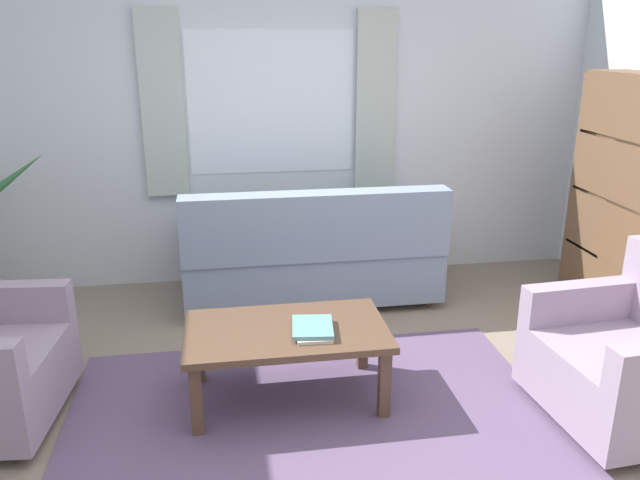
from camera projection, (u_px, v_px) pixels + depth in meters
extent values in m
plane|color=gray|center=(314.00, 427.00, 3.27)|extent=(6.24, 6.24, 0.00)
cube|color=silver|center=(271.00, 121.00, 4.98)|extent=(5.32, 0.12, 2.60)
cube|color=white|center=(271.00, 103.00, 4.88)|extent=(1.30, 0.01, 1.10)
cube|color=#B2BCB2|center=(162.00, 105.00, 4.72)|extent=(0.32, 0.06, 1.40)
cube|color=#B2BCB2|center=(375.00, 101.00, 4.97)|extent=(0.32, 0.06, 1.40)
cube|color=#604C6B|center=(314.00, 426.00, 3.27)|extent=(2.60, 1.88, 0.01)
cube|color=gray|center=(311.00, 267.00, 4.82)|extent=(1.90, 0.80, 0.38)
cube|color=gray|center=(317.00, 226.00, 4.38)|extent=(1.90, 0.20, 0.48)
cube|color=gray|center=(421.00, 223.00, 4.85)|extent=(0.16, 0.80, 0.24)
cube|color=gray|center=(194.00, 234.00, 4.59)|extent=(0.16, 0.80, 0.24)
cylinder|color=brown|center=(405.00, 273.00, 5.29)|extent=(0.06, 0.06, 0.06)
cylinder|color=brown|center=(202.00, 285.00, 5.04)|extent=(0.06, 0.06, 0.06)
cylinder|color=brown|center=(427.00, 302.00, 4.73)|extent=(0.06, 0.06, 0.06)
cylinder|color=brown|center=(200.00, 317.00, 4.48)|extent=(0.06, 0.06, 0.06)
cylinder|color=brown|center=(22.00, 455.00, 3.01)|extent=(0.05, 0.05, 0.06)
cylinder|color=brown|center=(67.00, 380.00, 3.65)|extent=(0.05, 0.05, 0.06)
cube|color=#998499|center=(624.00, 378.00, 3.28)|extent=(0.86, 0.89, 0.36)
cube|color=#998499|center=(589.00, 301.00, 3.52)|extent=(0.81, 0.18, 0.22)
cylinder|color=brown|center=(530.00, 387.00, 3.59)|extent=(0.05, 0.05, 0.06)
cylinder|color=brown|center=(608.00, 462.00, 2.96)|extent=(0.05, 0.05, 0.06)
cylinder|color=brown|center=(627.00, 374.00, 3.73)|extent=(0.05, 0.05, 0.06)
cube|color=brown|center=(286.00, 331.00, 3.40)|extent=(1.10, 0.64, 0.04)
cube|color=brown|center=(196.00, 400.00, 3.15)|extent=(0.06, 0.06, 0.40)
cube|color=brown|center=(384.00, 384.00, 3.30)|extent=(0.06, 0.06, 0.40)
cube|color=brown|center=(199.00, 351.00, 3.64)|extent=(0.06, 0.06, 0.40)
cube|color=brown|center=(362.00, 339.00, 3.79)|extent=(0.06, 0.06, 0.40)
cube|color=beige|center=(313.00, 332.00, 3.33)|extent=(0.20, 0.28, 0.02)
cube|color=#5B8E93|center=(313.00, 327.00, 3.34)|extent=(0.25, 0.29, 0.02)
cone|color=#2D6638|center=(4.00, 184.00, 4.29)|extent=(0.60, 0.21, 0.47)
cube|color=brown|center=(589.00, 186.00, 4.79)|extent=(0.30, 0.04, 1.70)
cube|color=brown|center=(607.00, 201.00, 4.35)|extent=(0.02, 0.90, 1.70)
cube|color=brown|center=(608.00, 310.00, 4.64)|extent=(0.30, 0.86, 0.02)
cube|color=brown|center=(617.00, 256.00, 4.50)|extent=(0.30, 0.86, 0.02)
cube|color=brown|center=(626.00, 199.00, 4.37)|extent=(0.30, 0.86, 0.02)
cube|color=brown|center=(635.00, 139.00, 4.24)|extent=(0.30, 0.86, 0.02)
cube|color=#387F4C|center=(634.00, 245.00, 4.31)|extent=(0.25, 0.05, 0.25)
cube|color=gold|center=(629.00, 243.00, 4.36)|extent=(0.28, 0.05, 0.25)
cube|color=orange|center=(622.00, 242.00, 4.44)|extent=(0.27, 0.07, 0.22)
cube|color=orange|center=(615.00, 234.00, 4.51)|extent=(0.27, 0.08, 0.28)
cube|color=#B23833|center=(608.00, 231.00, 4.59)|extent=(0.24, 0.06, 0.28)
cube|color=#7F478C|center=(601.00, 231.00, 4.68)|extent=(0.26, 0.09, 0.22)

